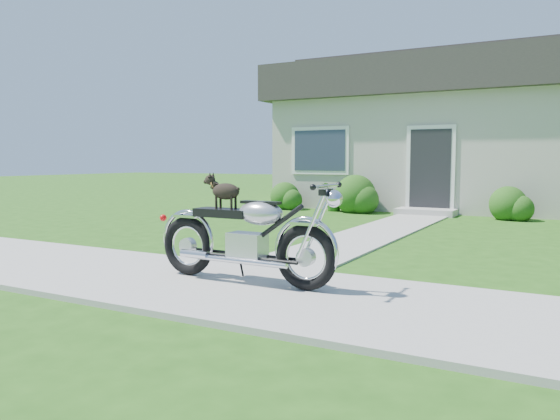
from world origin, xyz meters
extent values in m
plane|color=#235114|center=(0.00, 0.00, 0.00)|extent=(80.00, 80.00, 0.00)
cube|color=#9E9B93|center=(0.00, 0.00, 0.02)|extent=(24.00, 2.20, 0.04)
cube|color=#9E9B93|center=(-1.50, 5.00, 0.01)|extent=(1.20, 8.00, 0.03)
cube|color=beige|center=(0.00, 12.00, 1.50)|extent=(12.00, 6.00, 3.00)
cube|color=#2D2B28|center=(0.00, 12.00, 3.50)|extent=(12.60, 6.60, 1.00)
cube|color=#2D2B28|center=(0.00, 12.00, 4.20)|extent=(12.60, 2.00, 0.60)
cube|color=black|center=(-1.50, 8.97, 1.05)|extent=(1.00, 0.06, 2.10)
cube|color=#9E9B93|center=(-1.50, 8.62, 0.08)|extent=(1.40, 0.70, 0.16)
cube|color=#2D3847|center=(-4.50, 8.97, 1.60)|extent=(1.70, 0.05, 1.30)
sphere|color=#245015|center=(0.36, 8.50, 0.35)|extent=(0.82, 0.82, 0.82)
sphere|color=#245015|center=(-5.33, 8.50, 0.34)|extent=(0.80, 0.80, 0.80)
sphere|color=#245015|center=(-3.28, 8.50, 0.45)|extent=(1.05, 1.05, 1.05)
imported|color=#286019|center=(-3.89, 8.55, 0.37)|extent=(0.61, 0.69, 0.74)
torus|color=black|center=(-0.66, 0.16, 0.38)|extent=(0.67, 0.12, 0.67)
torus|color=black|center=(-2.16, 0.19, 0.38)|extent=(0.67, 0.12, 0.67)
cube|color=#B8B8BD|center=(-1.36, 0.18, 0.42)|extent=(0.40, 0.25, 0.30)
ellipsoid|color=#B8B8BD|center=(-1.19, 0.17, 0.79)|extent=(0.52, 0.30, 0.26)
cube|color=black|center=(-1.66, 0.18, 0.78)|extent=(0.65, 0.27, 0.09)
cube|color=silver|center=(-0.66, 0.16, 0.72)|extent=(0.30, 0.15, 0.03)
cube|color=silver|center=(-2.16, 0.19, 0.72)|extent=(0.30, 0.15, 0.03)
cylinder|color=silver|center=(-0.44, 0.16, 1.09)|extent=(0.04, 0.60, 0.03)
sphere|color=silver|center=(-0.36, 0.16, 0.98)|extent=(0.17, 0.17, 0.17)
cylinder|color=silver|center=(-1.36, 0.05, 0.29)|extent=(1.10, 0.08, 0.06)
ellipsoid|color=black|center=(-1.63, 0.18, 1.01)|extent=(0.34, 0.16, 0.18)
sphere|color=black|center=(-1.83, 0.18, 1.13)|extent=(0.11, 0.11, 0.11)
cylinder|color=black|center=(-1.72, 0.22, 0.89)|extent=(0.03, 0.03, 0.14)
cylinder|color=black|center=(-1.73, 0.14, 0.89)|extent=(0.03, 0.03, 0.14)
cylinder|color=black|center=(-1.53, 0.22, 0.89)|extent=(0.03, 0.03, 0.14)
cylinder|color=black|center=(-1.53, 0.14, 0.89)|extent=(0.03, 0.03, 0.14)
torus|color=#BF8433|center=(-1.78, 0.18, 1.08)|extent=(0.05, 0.09, 0.09)
camera|label=1|loc=(1.69, -4.69, 1.35)|focal=35.00mm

